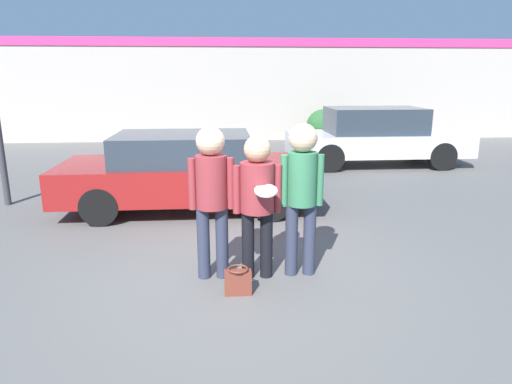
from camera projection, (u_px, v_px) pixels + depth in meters
The scene contains 9 objects.
ground_plane at pixel (245, 272), 5.66m from camera, with size 56.00×56.00×0.00m, color #5B5956.
storefront_building at pixel (226, 89), 16.50m from camera, with size 24.00×0.22×3.64m.
person_left at pixel (211, 189), 5.26m from camera, with size 0.53×0.36×1.82m.
person_middle_with_frisbee at pixel (257, 194), 5.28m from camera, with size 0.57×0.60×1.72m.
person_right at pixel (302, 185), 5.34m from camera, with size 0.51×0.34×1.85m.
parked_car_near at pixel (187, 171), 8.18m from camera, with size 4.49×1.89×1.37m.
parked_car_far at pixel (376, 137), 12.16m from camera, with size 4.70×1.81×1.54m.
shrub at pixel (323, 126), 16.34m from camera, with size 1.18×1.18×1.18m.
handbag at pixel (238, 281), 5.07m from camera, with size 0.30×0.23×0.31m.
Camera 1 is at (-0.29, -5.22, 2.38)m, focal length 32.00 mm.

